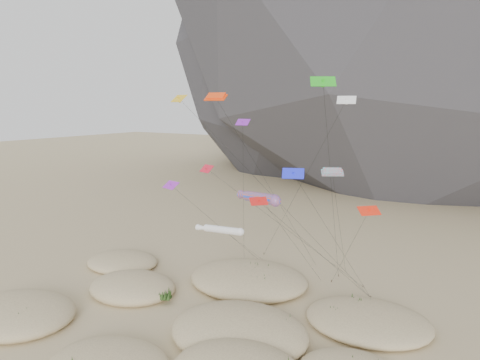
# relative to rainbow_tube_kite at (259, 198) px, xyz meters

# --- Properties ---
(ground) EXTENTS (500.00, 500.00, 0.00)m
(ground) POSITION_rel_rainbow_tube_kite_xyz_m (-2.14, -11.10, -12.72)
(ground) COLOR #CCB789
(ground) RESTS_ON ground
(dunes) EXTENTS (47.93, 35.45, 3.93)m
(dunes) POSITION_rel_rainbow_tube_kite_xyz_m (-3.31, -7.01, -12.04)
(dunes) COLOR #CCB789
(dunes) RESTS_ON ground
(dune_grass) EXTENTS (41.13, 30.25, 1.50)m
(dune_grass) POSITION_rel_rainbow_tube_kite_xyz_m (-2.30, -7.91, -11.88)
(dune_grass) COLOR black
(dune_grass) RESTS_ON ground
(kite_stakes) EXTENTS (19.05, 7.70, 0.30)m
(kite_stakes) POSITION_rel_rainbow_tube_kite_xyz_m (0.27, 11.88, -12.57)
(kite_stakes) COLOR #3F2D1E
(kite_stakes) RESTS_ON ground
(rainbow_tube_kite) EXTENTS (7.90, 13.35, 13.70)m
(rainbow_tube_kite) POSITION_rel_rainbow_tube_kite_xyz_m (0.00, 0.00, 0.00)
(rainbow_tube_kite) COLOR #ED5919
(rainbow_tube_kite) RESTS_ON ground
(white_tube_kite) EXTENTS (6.80, 16.53, 9.88)m
(white_tube_kite) POSITION_rel_rainbow_tube_kite_xyz_m (-3.29, -2.95, -3.52)
(white_tube_kite) COLOR silver
(white_tube_kite) RESTS_ON ground
(orange_parafoil) EXTENTS (11.92, 11.01, 24.63)m
(orange_parafoil) POSITION_rel_rainbow_tube_kite_xyz_m (-9.72, 5.79, 11.13)
(orange_parafoil) COLOR #E9390C
(orange_parafoil) RESTS_ON ground
(multi_parafoil) EXTENTS (4.40, 15.80, 16.58)m
(multi_parafoil) POSITION_rel_rainbow_tube_kite_xyz_m (8.11, 1.27, 3.22)
(multi_parafoil) COLOR #FA1A2A
(multi_parafoil) RESTS_ON ground
(delta_kites) EXTENTS (29.20, 23.38, 25.89)m
(delta_kites) POSITION_rel_rainbow_tube_kite_xyz_m (0.77, 0.16, 5.07)
(delta_kites) COLOR red
(delta_kites) RESTS_ON ground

